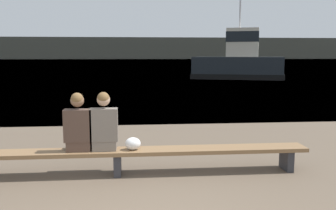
{
  "coord_description": "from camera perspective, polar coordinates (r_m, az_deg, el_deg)",
  "views": [
    {
      "loc": [
        0.04,
        -4.01,
        2.05
      ],
      "look_at": [
        0.92,
        5.25,
        0.78
      ],
      "focal_mm": 40.0,
      "sensor_mm": 36.0,
      "label": 1
    }
  ],
  "objects": [
    {
      "name": "water_surface",
      "position": [
        130.79,
        -5.45,
        6.83
      ],
      "size": [
        240.0,
        240.0,
        0.0
      ],
      "primitive_type": "plane",
      "color": "#386084",
      "rests_on": "ground"
    },
    {
      "name": "far_shoreline",
      "position": [
        165.22,
        -5.47,
        8.59
      ],
      "size": [
        600.0,
        12.0,
        9.1
      ],
      "primitive_type": "cube",
      "color": "#4C4C42",
      "rests_on": "ground"
    },
    {
      "name": "bench_main",
      "position": [
        6.49,
        -7.73,
        -7.44
      ],
      "size": [
        6.6,
        0.46,
        0.43
      ],
      "color": "brown",
      "rests_on": "ground"
    },
    {
      "name": "person_left",
      "position": [
        6.45,
        -13.51,
        -3.12
      ],
      "size": [
        0.46,
        0.44,
        0.99
      ],
      "color": "#4C382D",
      "rests_on": "bench_main"
    },
    {
      "name": "person_right",
      "position": [
        6.4,
        -9.71,
        -3.09
      ],
      "size": [
        0.46,
        0.44,
        1.0
      ],
      "color": "#70665B",
      "rests_on": "bench_main"
    },
    {
      "name": "shopping_bag",
      "position": [
        6.42,
        -5.39,
        -5.88
      ],
      "size": [
        0.27,
        0.23,
        0.21
      ],
      "color": "white",
      "rests_on": "bench_main"
    },
    {
      "name": "tugboat_red",
      "position": [
        31.87,
        10.71,
        6.3
      ],
      "size": [
        7.99,
        5.12,
        6.54
      ],
      "rotation": [
        0.0,
        0.0,
        1.23
      ],
      "color": "black",
      "rests_on": "water_surface"
    }
  ]
}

